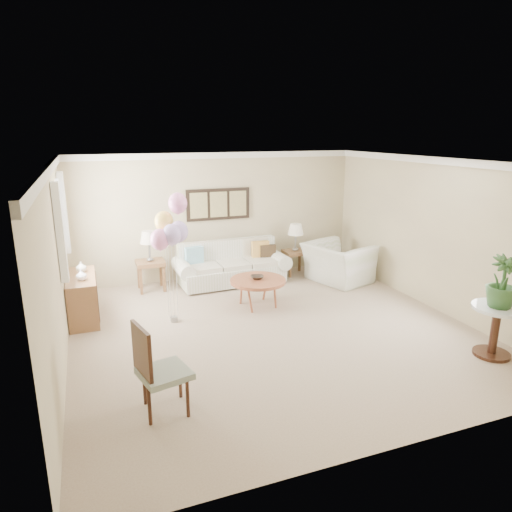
# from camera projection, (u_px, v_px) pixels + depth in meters

# --- Properties ---
(ground_plane) EXTENTS (6.00, 6.00, 0.00)m
(ground_plane) POSITION_uv_depth(u_px,v_px,m) (272.00, 329.00, 7.16)
(ground_plane) COLOR tan
(room_shell) EXTENTS (6.04, 6.04, 2.60)m
(room_shell) POSITION_uv_depth(u_px,v_px,m) (264.00, 227.00, 6.78)
(room_shell) COLOR beige
(room_shell) RESTS_ON ground
(wall_art_triptych) EXTENTS (1.35, 0.06, 0.65)m
(wall_art_triptych) POSITION_uv_depth(u_px,v_px,m) (218.00, 204.00, 9.43)
(wall_art_triptych) COLOR black
(wall_art_triptych) RESTS_ON ground
(sofa) EXTENTS (2.33, 0.94, 0.85)m
(sofa) POSITION_uv_depth(u_px,v_px,m) (231.00, 267.00, 9.30)
(sofa) COLOR silver
(sofa) RESTS_ON ground
(end_table_left) EXTENTS (0.54, 0.49, 0.59)m
(end_table_left) POSITION_uv_depth(u_px,v_px,m) (150.00, 266.00, 8.83)
(end_table_left) COLOR #915939
(end_table_left) RESTS_ON ground
(end_table_right) EXTENTS (0.48, 0.44, 0.53)m
(end_table_right) POSITION_uv_depth(u_px,v_px,m) (295.00, 254.00, 9.84)
(end_table_right) COLOR #915939
(end_table_right) RESTS_ON ground
(lamp_left) EXTENTS (0.33, 0.33, 0.59)m
(lamp_left) POSITION_uv_depth(u_px,v_px,m) (149.00, 238.00, 8.69)
(lamp_left) COLOR gray
(lamp_left) RESTS_ON end_table_left
(lamp_right) EXTENTS (0.33, 0.33, 0.59)m
(lamp_right) POSITION_uv_depth(u_px,v_px,m) (296.00, 230.00, 9.70)
(lamp_right) COLOR gray
(lamp_right) RESTS_ON end_table_right
(coffee_table) EXTENTS (0.99, 0.99, 0.50)m
(coffee_table) POSITION_uv_depth(u_px,v_px,m) (258.00, 281.00, 8.01)
(coffee_table) COLOR #9A5338
(coffee_table) RESTS_ON ground
(decor_bowl) EXTENTS (0.28, 0.28, 0.06)m
(decor_bowl) POSITION_uv_depth(u_px,v_px,m) (257.00, 277.00, 8.02)
(decor_bowl) COLOR #2B221B
(decor_bowl) RESTS_ON coffee_table
(armchair) EXTENTS (1.38, 1.48, 0.79)m
(armchair) POSITION_uv_depth(u_px,v_px,m) (338.00, 263.00, 9.38)
(armchair) COLOR silver
(armchair) RESTS_ON ground
(side_table) EXTENTS (0.67, 0.67, 0.73)m
(side_table) POSITION_uv_depth(u_px,v_px,m) (497.00, 319.00, 6.20)
(side_table) COLOR silver
(side_table) RESTS_ON ground
(potted_plant) EXTENTS (0.41, 0.41, 0.71)m
(potted_plant) POSITION_uv_depth(u_px,v_px,m) (502.00, 282.00, 6.04)
(potted_plant) COLOR #2D5028
(potted_plant) RESTS_ON side_table
(accent_chair) EXTENTS (0.61, 0.61, 1.04)m
(accent_chair) POSITION_uv_depth(u_px,v_px,m) (157.00, 368.00, 4.93)
(accent_chair) COLOR gray
(accent_chair) RESTS_ON ground
(credenza) EXTENTS (0.46, 1.20, 0.74)m
(credenza) POSITION_uv_depth(u_px,v_px,m) (83.00, 298.00, 7.49)
(credenza) COLOR #915939
(credenza) RESTS_ON ground
(vase_white) EXTENTS (0.21, 0.21, 0.17)m
(vase_white) POSITION_uv_depth(u_px,v_px,m) (81.00, 275.00, 7.17)
(vase_white) COLOR white
(vase_white) RESTS_ON credenza
(vase_sage) EXTENTS (0.18, 0.18, 0.17)m
(vase_sage) POSITION_uv_depth(u_px,v_px,m) (81.00, 267.00, 7.59)
(vase_sage) COLOR silver
(vase_sage) RESTS_ON credenza
(balloon_cluster) EXTENTS (0.63, 0.57, 2.09)m
(balloon_cluster) POSITION_uv_depth(u_px,v_px,m) (170.00, 227.00, 7.04)
(balloon_cluster) COLOR gray
(balloon_cluster) RESTS_ON ground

